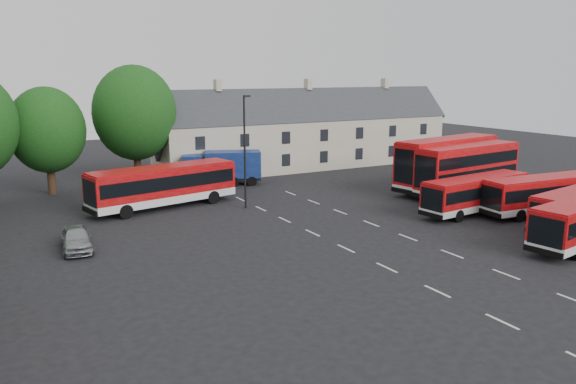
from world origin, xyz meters
name	(u,v)px	position (x,y,z in m)	size (l,w,h in m)	color
ground	(365,258)	(0.00, 0.00, 0.00)	(140.00, 140.00, 0.00)	black
lane_markings	(378,243)	(2.50, 2.00, 0.01)	(5.15, 33.80, 0.01)	beige
terrace_houses	(308,134)	(14.00, 30.00, 3.86)	(35.70, 7.13, 10.06)	beige
bus_row_d	(543,192)	(18.25, 1.86, 1.77)	(10.60, 3.32, 2.95)	silver
bus_row_e	(476,191)	(14.00, 4.59, 1.73)	(10.33, 3.28, 2.87)	silver
bus_dd_south	(468,167)	(18.09, 9.44, 2.60)	(11.36, 3.76, 4.57)	silver
bus_dd_north	(447,161)	(18.29, 12.14, 2.79)	(12.21, 4.69, 4.89)	silver
bus_north	(163,183)	(-6.72, 18.02, 2.05)	(12.39, 5.07, 3.42)	silver
box_truck	(223,166)	(1.22, 24.70, 1.84)	(7.81, 4.86, 3.27)	black
silver_car	(76,238)	(-14.72, 9.84, 0.75)	(1.76, 4.38, 1.49)	#9C9FA4
lamppost	(245,149)	(-0.96, 14.79, 4.82)	(0.63, 0.27, 9.03)	black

